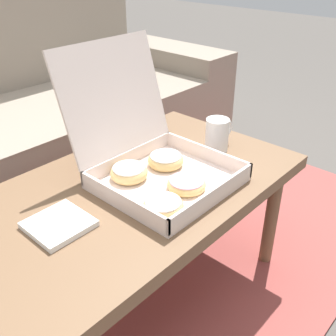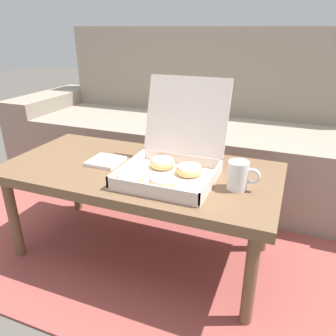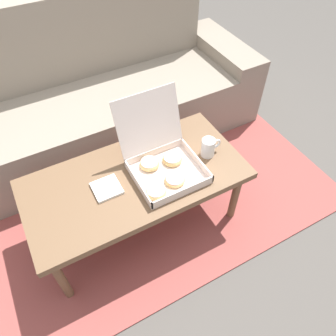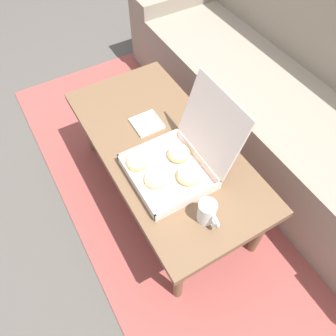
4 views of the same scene
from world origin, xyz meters
name	(u,v)px [view 4 (image 4 of 4)]	position (x,y,z in m)	size (l,w,h in m)	color
ground_plane	(174,189)	(0.00, 0.00, 0.00)	(12.00, 12.00, 0.00)	#514C47
area_rug	(217,167)	(0.00, 0.30, 0.01)	(2.56, 1.77, 0.01)	#994742
couch	(294,100)	(0.00, 0.79, 0.32)	(2.44, 0.77, 0.97)	gray
coffee_table	(164,151)	(0.00, -0.07, 0.39)	(1.14, 0.56, 0.43)	brown
pastry_box	(176,160)	(0.14, -0.08, 0.49)	(0.35, 0.41, 0.35)	silver
coffee_mug	(207,212)	(0.42, -0.11, 0.48)	(0.12, 0.07, 0.10)	white
napkin_stack	(147,123)	(-0.16, -0.07, 0.44)	(0.13, 0.13, 0.01)	white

